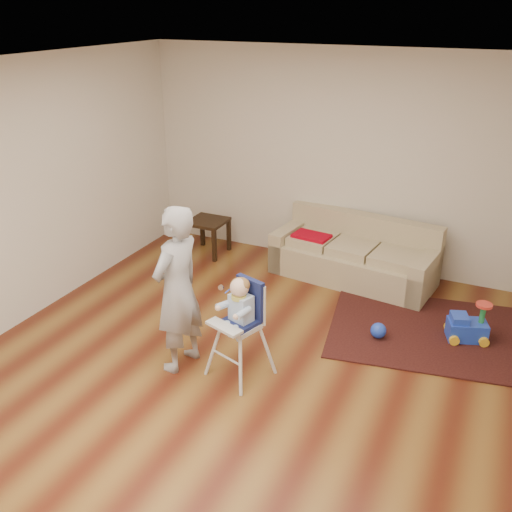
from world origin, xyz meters
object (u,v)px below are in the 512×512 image
at_px(side_table, 208,237).
at_px(ride_on_toy, 468,321).
at_px(toy_ball, 378,331).
at_px(sofa, 354,251).
at_px(adult, 177,290).
at_px(high_chair, 240,329).

height_order(side_table, ride_on_toy, side_table).
bearing_deg(ride_on_toy, toy_ball, -175.66).
bearing_deg(side_table, sofa, 1.41).
relative_size(toy_ball, adult, 0.10).
bearing_deg(sofa, side_table, -171.41).
bearing_deg(ride_on_toy, side_table, 147.40).
height_order(ride_on_toy, high_chair, high_chair).
bearing_deg(ride_on_toy, adult, -165.91).
relative_size(side_table, toy_ball, 2.97).
relative_size(ride_on_toy, adult, 0.26).
bearing_deg(ride_on_toy, sofa, 129.68).
distance_m(ride_on_toy, toy_ball, 0.90).
relative_size(ride_on_toy, high_chair, 0.42).
relative_size(sofa, side_table, 4.27).
bearing_deg(adult, ride_on_toy, 130.85).
height_order(sofa, high_chair, high_chair).
bearing_deg(toy_ball, side_table, 155.85).
distance_m(side_table, ride_on_toy, 3.55).
distance_m(toy_ball, adult, 2.12).
bearing_deg(side_table, adult, -66.38).
relative_size(toy_ball, high_chair, 0.16).
height_order(sofa, ride_on_toy, sofa).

